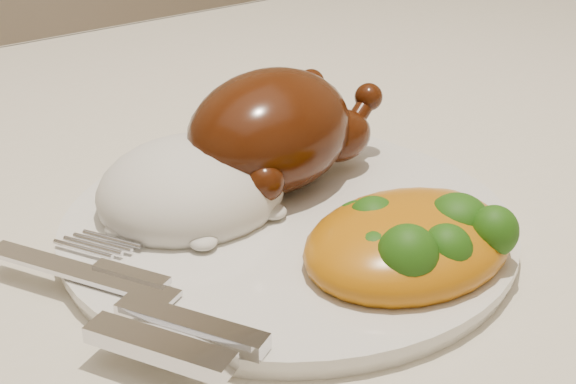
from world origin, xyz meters
TOP-DOWN VIEW (x-y plane):
  - tablecloth at (0.00, 0.00)m, footprint 1.73×1.03m
  - dinner_plate at (0.09, -0.03)m, footprint 0.38×0.38m
  - side_plate at (0.13, 0.01)m, footprint 0.21×0.21m
  - roast_chicken at (0.12, 0.02)m, footprint 0.17×0.13m
  - rice_mound at (0.05, 0.02)m, footprint 0.14×0.13m
  - mac_and_cheese at (0.12, -0.11)m, footprint 0.14×0.11m
  - cutlery at (-0.04, -0.07)m, footprint 0.08×0.19m

SIDE VIEW (x-z plane):
  - tablecloth at x=0.00m, z-range 0.65..0.83m
  - side_plate at x=0.13m, z-range 0.77..0.78m
  - dinner_plate at x=0.09m, z-range 0.77..0.78m
  - cutlery at x=-0.04m, z-range 0.78..0.79m
  - mac_and_cheese at x=0.12m, z-range 0.77..0.82m
  - rice_mound at x=0.05m, z-range 0.76..0.83m
  - roast_chicken at x=0.12m, z-range 0.78..0.86m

